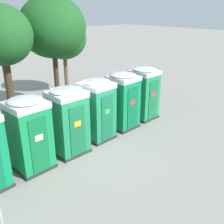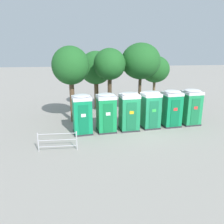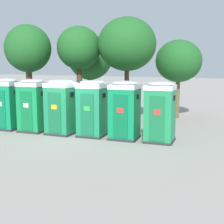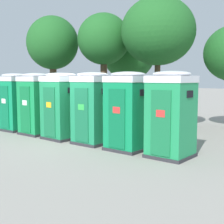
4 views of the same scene
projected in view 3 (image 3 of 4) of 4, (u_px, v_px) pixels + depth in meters
The scene contains 12 objects.
ground_plane at pixel (75, 135), 14.35m from camera, with size 120.00×120.00×0.00m, color gray.
portapotty_0 at pixel (7, 104), 15.59m from camera, with size 1.31×1.33×2.54m.
portapotty_1 at pixel (33, 105), 15.05m from camera, with size 1.30×1.30×2.54m.
portapotty_2 at pixel (61, 107), 14.50m from camera, with size 1.30×1.26×2.54m.
portapotty_3 at pixel (92, 108), 14.06m from camera, with size 1.28×1.30×2.54m.
portapotty_4 at pixel (125, 110), 13.53m from camera, with size 1.30×1.29×2.54m.
portapotty_5 at pixel (160, 112), 13.02m from camera, with size 1.28×1.28×2.54m.
street_tree_0 at pixel (79, 49), 17.26m from camera, with size 2.44×2.44×5.32m.
street_tree_1 at pixel (90, 58), 20.17m from camera, with size 2.87×2.87×5.11m.
street_tree_2 at pixel (28, 49), 17.73m from camera, with size 2.62×2.62×5.47m.
street_tree_3 at pixel (179, 61), 18.41m from camera, with size 2.72×2.72×4.66m.
street_tree_4 at pixel (127, 45), 16.72m from camera, with size 3.13×3.13×5.74m.
Camera 3 is at (7.43, -11.99, 3.29)m, focal length 50.00 mm.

